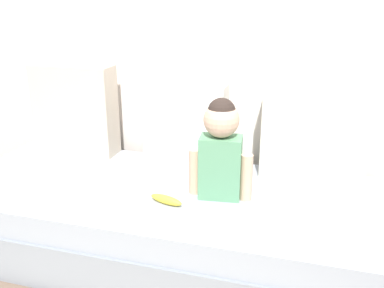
{
  "coord_description": "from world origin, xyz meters",
  "views": [
    {
      "loc": [
        0.68,
        -1.86,
        1.32
      ],
      "look_at": [
        0.14,
        0.0,
        0.61
      ],
      "focal_mm": 41.28,
      "sensor_mm": 36.0,
      "label": 1
    }
  ],
  "objects_px": {
    "throw_pillow_center": "(186,124)",
    "throw_pillow_right": "(314,131)",
    "banana": "(166,200)",
    "throw_pillow_left": "(75,109)",
    "toddler": "(220,147)",
    "couch": "(166,221)"
  },
  "relations": [
    {
      "from": "throw_pillow_center",
      "to": "throw_pillow_right",
      "type": "xyz_separation_m",
      "value": [
        0.68,
        0.0,
        0.03
      ]
    },
    {
      "from": "banana",
      "to": "throw_pillow_center",
      "type": "bearing_deg",
      "value": 96.53
    },
    {
      "from": "throw_pillow_left",
      "to": "banana",
      "type": "bearing_deg",
      "value": -33.99
    },
    {
      "from": "throw_pillow_left",
      "to": "toddler",
      "type": "relative_size",
      "value": 1.09
    },
    {
      "from": "throw_pillow_center",
      "to": "banana",
      "type": "bearing_deg",
      "value": -83.47
    },
    {
      "from": "throw_pillow_left",
      "to": "toddler",
      "type": "bearing_deg",
      "value": -20.38
    },
    {
      "from": "throw_pillow_right",
      "to": "banana",
      "type": "height_order",
      "value": "throw_pillow_right"
    },
    {
      "from": "throw_pillow_left",
      "to": "banana",
      "type": "xyz_separation_m",
      "value": [
        0.74,
        -0.5,
        -0.24
      ]
    },
    {
      "from": "throw_pillow_left",
      "to": "throw_pillow_right",
      "type": "bearing_deg",
      "value": 0.0
    },
    {
      "from": "toddler",
      "to": "banana",
      "type": "relative_size",
      "value": 2.83
    },
    {
      "from": "couch",
      "to": "throw_pillow_right",
      "type": "height_order",
      "value": "throw_pillow_right"
    },
    {
      "from": "couch",
      "to": "toddler",
      "type": "height_order",
      "value": "toddler"
    },
    {
      "from": "throw_pillow_left",
      "to": "throw_pillow_center",
      "type": "distance_m",
      "value": 0.68
    },
    {
      "from": "throw_pillow_center",
      "to": "toddler",
      "type": "relative_size",
      "value": 0.95
    },
    {
      "from": "throw_pillow_right",
      "to": "banana",
      "type": "distance_m",
      "value": 0.83
    },
    {
      "from": "couch",
      "to": "throw_pillow_right",
      "type": "xyz_separation_m",
      "value": [
        0.68,
        0.35,
        0.44
      ]
    },
    {
      "from": "throw_pillow_center",
      "to": "throw_pillow_left",
      "type": "bearing_deg",
      "value": 180.0
    },
    {
      "from": "couch",
      "to": "toddler",
      "type": "xyz_separation_m",
      "value": [
        0.28,
        -0.0,
        0.43
      ]
    },
    {
      "from": "throw_pillow_right",
      "to": "throw_pillow_left",
      "type": "bearing_deg",
      "value": 180.0
    },
    {
      "from": "toddler",
      "to": "throw_pillow_center",
      "type": "bearing_deg",
      "value": 127.77
    },
    {
      "from": "couch",
      "to": "throw_pillow_left",
      "type": "bearing_deg",
      "value": 152.77
    },
    {
      "from": "throw_pillow_left",
      "to": "throw_pillow_right",
      "type": "height_order",
      "value": "throw_pillow_left"
    }
  ]
}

